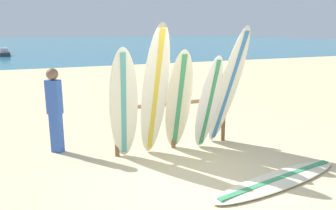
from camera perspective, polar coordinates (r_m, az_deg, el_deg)
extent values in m
plane|color=#D3BC8C|center=(5.61, 5.92, -13.33)|extent=(120.00, 120.00, 0.00)
cube|color=teal|center=(62.50, -20.59, 9.98)|extent=(120.00, 80.00, 0.01)
cylinder|color=brown|center=(6.58, -8.87, -4.12)|extent=(0.09, 0.09, 1.12)
cylinder|color=brown|center=(6.95, 0.95, -3.03)|extent=(0.09, 0.09, 1.12)
cylinder|color=brown|center=(7.51, 9.53, -2.00)|extent=(0.09, 0.09, 1.12)
cylinder|color=brown|center=(6.85, 0.96, 0.27)|extent=(2.54, 0.08, 0.08)
ellipsoid|color=silver|center=(6.22, -7.65, -0.03)|extent=(0.63, 0.67, 2.18)
cube|color=teal|center=(6.22, -7.65, -0.03)|extent=(0.20, 0.56, 2.01)
ellipsoid|color=silver|center=(6.30, -2.26, 2.21)|extent=(0.65, 0.77, 2.61)
cube|color=gold|center=(6.30, -2.26, 2.21)|extent=(0.19, 0.67, 2.40)
ellipsoid|color=beige|center=(6.59, 1.86, 0.56)|extent=(0.59, 0.76, 2.12)
cube|color=#388C59|center=(6.59, 1.86, 0.56)|extent=(0.15, 0.68, 1.96)
ellipsoid|color=white|center=(6.76, 6.99, 0.24)|extent=(0.64, 0.70, 2.00)
cube|color=#388C59|center=(6.76, 6.99, 0.24)|extent=(0.20, 0.58, 1.84)
ellipsoid|color=white|center=(6.97, 10.27, 2.85)|extent=(0.72, 1.08, 2.56)
cube|color=#3372B2|center=(6.97, 10.27, 2.85)|extent=(0.27, 0.93, 2.36)
ellipsoid|color=beige|center=(5.93, 18.53, -12.11)|extent=(2.91, 1.07, 0.07)
cube|color=#388C59|center=(5.93, 18.53, -12.11)|extent=(2.60, 0.57, 0.08)
cube|color=#3359B2|center=(7.15, -18.58, -4.57)|extent=(0.27, 0.26, 0.81)
cube|color=#3359B2|center=(6.97, -19.03, 1.31)|extent=(0.33, 0.31, 0.68)
sphere|color=brown|center=(6.90, -19.31, 5.05)|extent=(0.23, 0.23, 0.23)
cube|color=#333842|center=(34.43, -26.34, 7.90)|extent=(1.13, 2.47, 0.35)
cube|color=silver|center=(34.41, -26.40, 8.48)|extent=(0.71, 0.92, 0.36)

